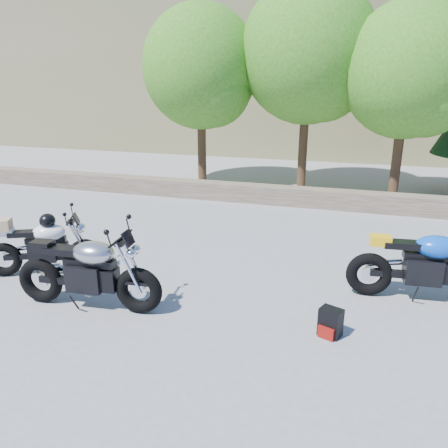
% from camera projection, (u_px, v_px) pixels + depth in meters
% --- Properties ---
extents(ground, '(90.00, 90.00, 0.00)m').
position_uv_depth(ground, '(196.00, 280.00, 7.70)').
color(ground, gray).
rests_on(ground, ground).
extents(stone_wall, '(22.00, 0.55, 0.50)m').
position_uv_depth(stone_wall, '(263.00, 194.00, 12.62)').
color(stone_wall, '#4E4234').
rests_on(stone_wall, ground).
extents(hillside, '(80.00, 30.00, 15.00)m').
position_uv_depth(hillside, '(379.00, 19.00, 29.98)').
color(hillside, olive).
rests_on(hillside, ground).
extents(tree_decid_left, '(3.67, 3.67, 5.62)m').
position_uv_depth(tree_decid_left, '(203.00, 72.00, 13.74)').
color(tree_decid_left, '#382314').
rests_on(tree_decid_left, ground).
extents(tree_decid_mid, '(4.08, 4.08, 6.24)m').
position_uv_depth(tree_decid_mid, '(311.00, 57.00, 13.05)').
color(tree_decid_mid, '#382314').
rests_on(tree_decid_mid, ground).
extents(tree_decid_right, '(3.54, 3.54, 5.41)m').
position_uv_depth(tree_decid_right, '(411.00, 76.00, 11.88)').
color(tree_decid_right, '#382314').
rests_on(tree_decid_right, ground).
extents(silver_bike, '(2.38, 0.75, 1.19)m').
position_uv_depth(silver_bike, '(88.00, 273.00, 6.61)').
color(silver_bike, black).
rests_on(silver_bike, ground).
extents(white_bike, '(1.92, 1.03, 1.13)m').
position_uv_depth(white_bike, '(43.00, 245.00, 7.80)').
color(white_bike, black).
rests_on(white_bike, ground).
extents(blue_bike, '(2.38, 0.75, 1.19)m').
position_uv_depth(blue_bike, '(426.00, 266.00, 6.85)').
color(blue_bike, black).
rests_on(blue_bike, ground).
extents(backpack, '(0.35, 0.33, 0.40)m').
position_uv_depth(backpack, '(330.00, 323.00, 5.96)').
color(backpack, black).
rests_on(backpack, ground).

